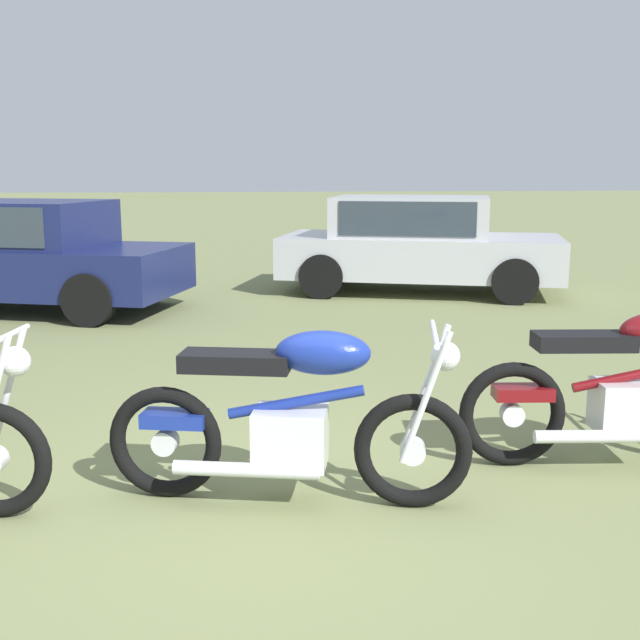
# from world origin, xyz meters

# --- Properties ---
(ground_plane) EXTENTS (120.00, 120.00, 0.00)m
(ground_plane) POSITION_xyz_m (0.00, 0.00, 0.00)
(ground_plane) COLOR olive
(motorcycle_blue) EXTENTS (2.00, 0.76, 1.02)m
(motorcycle_blue) POSITION_xyz_m (0.11, 0.07, 0.49)
(motorcycle_blue) COLOR black
(motorcycle_blue) RESTS_ON ground
(motorcycle_maroon) EXTENTS (2.06, 0.64, 1.02)m
(motorcycle_maroon) POSITION_xyz_m (2.24, 0.39, 0.49)
(motorcycle_maroon) COLOR black
(motorcycle_maroon) RESTS_ON ground
(car_navy) EXTENTS (4.51, 3.00, 1.43)m
(car_navy) POSITION_xyz_m (-3.08, 6.66, 0.83)
(car_navy) COLOR #161E4C
(car_navy) RESTS_ON ground
(car_silver) EXTENTS (4.47, 3.02, 1.43)m
(car_silver) POSITION_xyz_m (2.63, 7.50, 0.80)
(car_silver) COLOR #B2B5BA
(car_silver) RESTS_ON ground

